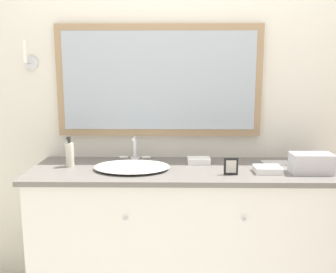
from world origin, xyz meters
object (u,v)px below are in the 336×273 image
appliance_box (311,163)px  sink_basin (132,166)px  soap_bottle (70,154)px  picture_frame (231,166)px

appliance_box → sink_basin: bearing=175.7°
soap_bottle → sink_basin: bearing=-7.7°
sink_basin → appliance_box: size_ratio=1.96×
soap_bottle → appliance_box: soap_bottle is taller
soap_bottle → appliance_box: (1.46, -0.13, -0.02)m
sink_basin → soap_bottle: size_ratio=2.40×
soap_bottle → picture_frame: 1.00m
sink_basin → picture_frame: sink_basin is taller
sink_basin → picture_frame: bearing=-11.5°
appliance_box → picture_frame: bearing=-175.4°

